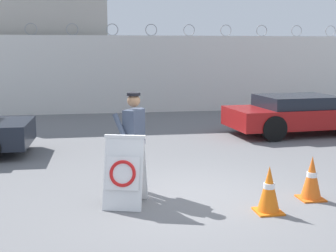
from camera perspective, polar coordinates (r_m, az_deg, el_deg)
ground_plane at (r=8.13m, az=3.54°, el=-8.77°), size 90.00×90.00×0.00m
perimeter_wall at (r=18.77m, az=-4.36°, el=6.32°), size 36.00×0.30×3.50m
building_block at (r=22.52m, az=-16.23°, el=11.48°), size 6.53×5.89×6.98m
barricade_sign at (r=7.61m, az=-5.28°, el=-5.48°), size 0.80×0.84×1.17m
security_guard at (r=8.26m, az=-4.18°, el=-1.34°), size 0.61×0.57×1.78m
traffic_cone_near at (r=8.31m, az=17.11°, el=-6.08°), size 0.41×0.41×0.75m
traffic_cone_mid at (r=7.50m, az=12.21°, el=-7.58°), size 0.41×0.41×0.75m
parked_car_far_side at (r=14.55m, az=15.95°, el=1.46°), size 4.63×2.26×1.16m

